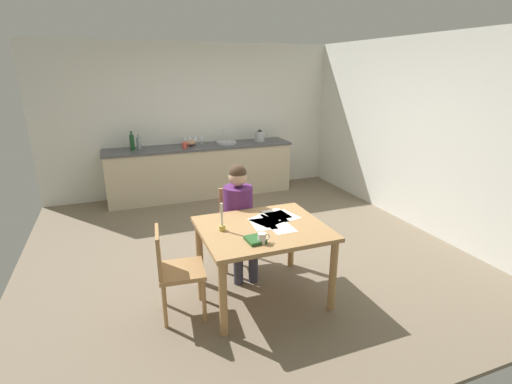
# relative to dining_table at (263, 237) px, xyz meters

# --- Properties ---
(ground_plane) EXTENTS (5.20, 5.20, 0.04)m
(ground_plane) POSITION_rel_dining_table_xyz_m (0.16, 1.06, -0.66)
(ground_plane) COLOR #7A6B56
(wall_back) EXTENTS (5.20, 0.12, 2.60)m
(wall_back) POSITION_rel_dining_table_xyz_m (0.16, 3.66, 0.66)
(wall_back) COLOR silver
(wall_back) RESTS_ON ground
(wall_right) EXTENTS (0.12, 5.20, 2.60)m
(wall_right) POSITION_rel_dining_table_xyz_m (2.76, 1.06, 0.66)
(wall_right) COLOR silver
(wall_right) RESTS_ON ground
(kitchen_counter) EXTENTS (3.21, 0.64, 0.90)m
(kitchen_counter) POSITION_rel_dining_table_xyz_m (0.16, 3.30, -0.19)
(kitchen_counter) COLOR beige
(kitchen_counter) RESTS_ON ground
(dining_table) EXTENTS (1.17, 0.99, 0.74)m
(dining_table) POSITION_rel_dining_table_xyz_m (0.00, 0.00, 0.00)
(dining_table) COLOR tan
(dining_table) RESTS_ON ground
(chair_at_table) EXTENTS (0.45, 0.45, 0.88)m
(chair_at_table) POSITION_rel_dining_table_xyz_m (-0.02, 0.74, -0.14)
(chair_at_table) COLOR tan
(chair_at_table) RESTS_ON ground
(person_seated) EXTENTS (0.37, 0.62, 1.19)m
(person_seated) POSITION_rel_dining_table_xyz_m (-0.03, 0.59, 0.04)
(person_seated) COLOR #592666
(person_seated) RESTS_ON ground
(chair_side_empty) EXTENTS (0.44, 0.44, 0.85)m
(chair_side_empty) POSITION_rel_dining_table_xyz_m (-0.85, -0.00, -0.17)
(chair_side_empty) COLOR tan
(chair_side_empty) RESTS_ON ground
(coffee_mug) EXTENTS (0.11, 0.07, 0.09)m
(coffee_mug) POSITION_rel_dining_table_xyz_m (-0.13, -0.32, 0.15)
(coffee_mug) COLOR white
(coffee_mug) RESTS_ON dining_table
(candlestick) EXTENTS (0.06, 0.06, 0.27)m
(candlestick) POSITION_rel_dining_table_xyz_m (-0.38, 0.05, 0.18)
(candlestick) COLOR gold
(candlestick) RESTS_ON dining_table
(book_magazine) EXTENTS (0.16, 0.19, 0.03)m
(book_magazine) POSITION_rel_dining_table_xyz_m (-0.18, -0.27, 0.12)
(book_magazine) COLOR #285A28
(book_magazine) RESTS_ON dining_table
(paper_letter) EXTENTS (0.27, 0.34, 0.00)m
(paper_letter) POSITION_rel_dining_table_xyz_m (0.31, 0.18, 0.11)
(paper_letter) COLOR white
(paper_letter) RESTS_ON dining_table
(paper_bill) EXTENTS (0.23, 0.31, 0.00)m
(paper_bill) POSITION_rel_dining_table_xyz_m (0.03, 0.05, 0.11)
(paper_bill) COLOR white
(paper_bill) RESTS_ON dining_table
(paper_envelope) EXTENTS (0.21, 0.30, 0.00)m
(paper_envelope) POSITION_rel_dining_table_xyz_m (0.16, -0.07, 0.11)
(paper_envelope) COLOR white
(paper_envelope) RESTS_ON dining_table
(paper_receipt) EXTENTS (0.31, 0.35, 0.00)m
(paper_receipt) POSITION_rel_dining_table_xyz_m (0.07, 0.13, 0.11)
(paper_receipt) COLOR white
(paper_receipt) RESTS_ON dining_table
(paper_notice) EXTENTS (0.24, 0.32, 0.00)m
(paper_notice) POSITION_rel_dining_table_xyz_m (0.25, 0.24, 0.11)
(paper_notice) COLOR white
(paper_notice) RESTS_ON dining_table
(paper_flyer) EXTENTS (0.21, 0.30, 0.00)m
(paper_flyer) POSITION_rel_dining_table_xyz_m (0.19, 0.17, 0.11)
(paper_flyer) COLOR white
(paper_flyer) RESTS_ON dining_table
(sink_unit) EXTENTS (0.36, 0.36, 0.24)m
(sink_unit) POSITION_rel_dining_table_xyz_m (0.63, 3.31, 0.28)
(sink_unit) COLOR #B2B7BC
(sink_unit) RESTS_ON kitchen_counter
(bottle_oil) EXTENTS (0.07, 0.07, 0.31)m
(bottle_oil) POSITION_rel_dining_table_xyz_m (-0.95, 3.33, 0.39)
(bottle_oil) COLOR #194C23
(bottle_oil) RESTS_ON kitchen_counter
(bottle_vinegar) EXTENTS (0.07, 0.07, 0.24)m
(bottle_vinegar) POSITION_rel_dining_table_xyz_m (-0.85, 3.36, 0.36)
(bottle_vinegar) COLOR #8C999E
(bottle_vinegar) RESTS_ON kitchen_counter
(mixing_bowl) EXTENTS (0.21, 0.21, 0.10)m
(mixing_bowl) POSITION_rel_dining_table_xyz_m (-0.00, 3.38, 0.31)
(mixing_bowl) COLOR tan
(mixing_bowl) RESTS_ON kitchen_counter
(stovetop_kettle) EXTENTS (0.18, 0.18, 0.22)m
(stovetop_kettle) POSITION_rel_dining_table_xyz_m (1.27, 3.30, 0.36)
(stovetop_kettle) COLOR #B7BABF
(stovetop_kettle) RESTS_ON kitchen_counter
(wine_glass_near_sink) EXTENTS (0.07, 0.07, 0.15)m
(wine_glass_near_sink) POSITION_rel_dining_table_xyz_m (0.22, 3.45, 0.37)
(wine_glass_near_sink) COLOR silver
(wine_glass_near_sink) RESTS_ON kitchen_counter
(wine_glass_by_kettle) EXTENTS (0.07, 0.07, 0.15)m
(wine_glass_by_kettle) POSITION_rel_dining_table_xyz_m (0.11, 3.45, 0.37)
(wine_glass_by_kettle) COLOR silver
(wine_glass_by_kettle) RESTS_ON kitchen_counter
(wine_glass_back_left) EXTENTS (0.07, 0.07, 0.15)m
(wine_glass_back_left) POSITION_rel_dining_table_xyz_m (0.02, 3.45, 0.37)
(wine_glass_back_left) COLOR silver
(wine_glass_back_left) RESTS_ON kitchen_counter
(wine_glass_back_right) EXTENTS (0.07, 0.07, 0.15)m
(wine_glass_back_right) POSITION_rel_dining_table_xyz_m (-0.06, 3.45, 0.37)
(wine_glass_back_right) COLOR silver
(wine_glass_back_right) RESTS_ON kitchen_counter
(teacup_on_counter) EXTENTS (0.11, 0.07, 0.10)m
(teacup_on_counter) POSITION_rel_dining_table_xyz_m (-0.13, 3.15, 0.31)
(teacup_on_counter) COLOR #D84C3F
(teacup_on_counter) RESTS_ON kitchen_counter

